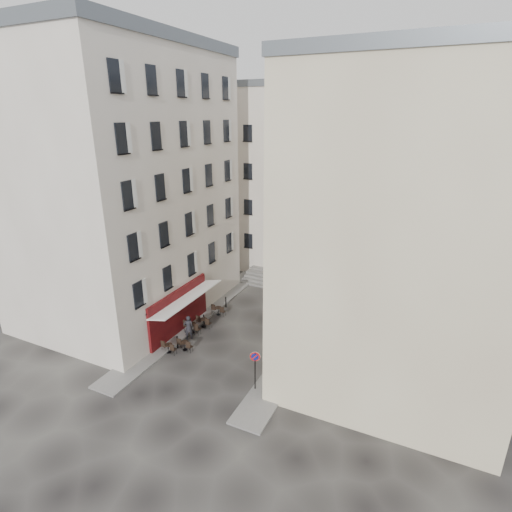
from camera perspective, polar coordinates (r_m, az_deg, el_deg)
The scene contains 18 objects.
ground at distance 28.79m, azimuth -4.52°, elevation -13.47°, with size 90.00×90.00×0.00m, color black.
sidewalk_left at distance 33.76m, azimuth -7.86°, elevation -8.15°, with size 2.00×22.00×0.12m, color slate.
sidewalk_right at distance 29.51m, azimuth 6.26°, elevation -12.49°, with size 2.00×18.00×0.12m, color slate.
building_left at distance 33.36m, azimuth -18.47°, elevation 9.36°, with size 12.20×16.20×20.60m.
building_right at distance 25.18m, azimuth 20.45°, elevation 3.69°, with size 12.20×14.20×18.60m.
building_back at distance 42.42m, azimuth 6.88°, elevation 10.85°, with size 18.20×10.20×18.60m.
cafe_storefront at distance 30.67m, azimuth -10.78°, elevation -7.52°, with size 1.74×7.30×3.50m.
stone_steps at distance 38.70m, azimuth 4.69°, elevation -3.71°, with size 9.00×3.15×0.80m.
bollard_near at distance 29.36m, azimuth -11.19°, elevation -11.89°, with size 0.12×0.12×0.98m.
bollard_mid at distance 31.83m, azimuth -7.46°, elevation -9.01°, with size 0.12×0.12×0.98m.
bollard_far at distance 34.47m, azimuth -4.34°, elevation -6.53°, with size 0.12×0.12×0.98m.
no_parking_sign at distance 24.22m, azimuth -0.14°, elevation -15.12°, with size 0.58×0.23×2.67m.
bistro_table_a at distance 29.01m, azimuth -12.33°, elevation -12.63°, with size 1.18×0.55×0.83m.
bistro_table_b at distance 29.06m, azimuth -10.11°, elevation -12.40°, with size 1.20×0.56×0.84m.
bistro_table_c at distance 30.95m, azimuth -9.10°, elevation -10.02°, with size 1.41×0.66×0.99m.
bistro_table_d at distance 31.66m, azimuth -7.46°, elevation -9.31°, with size 1.26×0.59×0.89m.
bistro_table_e at distance 33.30m, azimuth -5.37°, elevation -7.71°, with size 1.24×0.58×0.87m.
pedestrian at distance 30.07m, azimuth -9.61°, elevation -10.03°, with size 0.69×0.46×1.90m, color black.
Camera 1 is at (12.25, -20.79, 15.70)m, focal length 28.00 mm.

